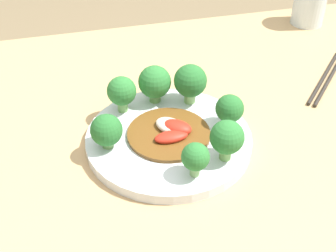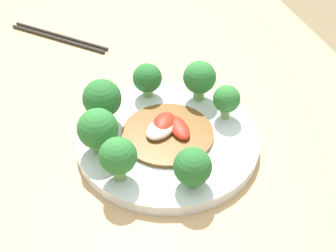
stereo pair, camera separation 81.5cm
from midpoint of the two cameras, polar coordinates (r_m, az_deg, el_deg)
The scene contains 11 objects.
plate at distance 0.63m, azimuth 25.96°, elevation -19.67°, with size 0.28×0.28×0.02m.
broccoli_southeast at distance 0.60m, azimuth 17.81°, elevation -12.46°, with size 0.05×0.05×0.07m.
broccoli_northwest at distance 0.61m, azimuth 37.31°, elevation -19.77°, with size 0.05×0.05×0.07m.
broccoli_west at distance 0.66m, azimuth 34.45°, elevation -14.08°, with size 0.05×0.05×0.06m.
broccoli_east at distance 0.55m, azimuth 18.46°, elevation -20.94°, with size 0.05×0.05×0.06m.
broccoli_north at distance 0.58m, azimuth 34.66°, elevation -24.04°, with size 0.04×0.04×0.06m.
broccoli_southwest at distance 0.66m, azimuth 27.43°, elevation -9.61°, with size 0.06×0.06×0.07m.
broccoli_south at distance 0.64m, azimuth 22.05°, elevation -10.05°, with size 0.06×0.06×0.07m.
stirfry_center at distance 0.62m, azimuth 26.70°, elevation -18.73°, with size 0.14×0.14×0.02m.
drinking_glass at distance 1.05m, azimuth 34.75°, elevation 5.86°, with size 0.08×0.08×0.11m.
chopsticks at distance 0.91m, azimuth 39.92°, elevation -5.60°, with size 0.17×0.18×0.01m.
Camera 1 is at (0.15, 0.61, 1.24)m, focal length 50.00 mm.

